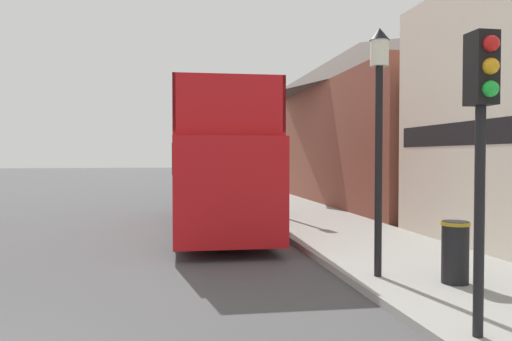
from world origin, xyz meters
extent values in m
plane|color=#4C4C4F|center=(0.00, 21.00, 0.00)|extent=(144.00, 144.00, 0.00)
cube|color=#999993|center=(7.74, 18.00, 0.07)|extent=(3.64, 108.00, 0.14)
cube|color=brown|center=(12.56, 19.43, 2.78)|extent=(6.00, 19.94, 5.55)
pyramid|color=#473D38|center=(12.56, 19.43, 6.83)|extent=(6.00, 19.94, 2.55)
cube|color=red|center=(4.26, 10.23, 1.49)|extent=(2.75, 9.62, 2.43)
cube|color=orange|center=(4.24, 9.75, 1.62)|extent=(2.65, 5.32, 0.45)
cube|color=black|center=(4.26, 10.23, 2.21)|extent=(2.76, 8.86, 0.70)
cube|color=red|center=(4.26, 10.23, 2.76)|extent=(2.73, 8.86, 0.10)
cube|color=red|center=(3.05, 10.26, 3.44)|extent=(0.31, 8.79, 1.26)
cube|color=red|center=(5.47, 10.19, 3.44)|extent=(0.31, 8.79, 1.26)
cube|color=red|center=(4.14, 5.87, 3.44)|extent=(2.49, 0.14, 1.26)
cube|color=red|center=(4.36, 13.95, 3.44)|extent=(2.53, 1.41, 1.26)
cylinder|color=black|center=(3.22, 13.22, 0.50)|extent=(0.31, 1.02, 1.01)
cylinder|color=black|center=(5.46, 13.16, 0.50)|extent=(0.31, 1.02, 1.01)
cylinder|color=black|center=(3.06, 7.49, 0.50)|extent=(0.31, 1.02, 1.01)
cylinder|color=black|center=(5.30, 7.42, 0.50)|extent=(0.31, 1.02, 1.01)
cube|color=navy|center=(4.79, 17.04, 0.58)|extent=(1.90, 4.21, 0.78)
cube|color=black|center=(4.79, 16.92, 1.25)|extent=(1.62, 2.04, 0.55)
cylinder|color=black|center=(3.93, 18.31, 0.34)|extent=(0.22, 0.69, 0.68)
cylinder|color=black|center=(5.56, 18.36, 0.34)|extent=(0.22, 0.69, 0.68)
cylinder|color=black|center=(4.01, 15.73, 0.34)|extent=(0.22, 0.69, 0.68)
cylinder|color=black|center=(5.64, 15.78, 0.34)|extent=(0.22, 0.69, 0.68)
cylinder|color=black|center=(6.38, 0.27, 1.50)|extent=(0.12, 0.12, 2.73)
cube|color=black|center=(6.38, 0.27, 3.29)|extent=(0.28, 0.31, 0.85)
sphere|color=red|center=(6.38, 0.10, 3.55)|extent=(0.19, 0.19, 0.19)
sphere|color=orange|center=(6.38, 0.10, 3.29)|extent=(0.19, 0.19, 0.19)
sphere|color=green|center=(6.38, 0.10, 3.04)|extent=(0.19, 0.19, 0.19)
cylinder|color=black|center=(6.45, 3.27, 2.00)|extent=(0.13, 0.13, 3.71)
cylinder|color=silver|center=(6.45, 3.27, 4.08)|extent=(0.32, 0.32, 0.45)
cone|color=black|center=(6.45, 3.27, 4.41)|extent=(0.35, 0.35, 0.22)
cylinder|color=black|center=(6.58, 12.69, 2.25)|extent=(0.13, 0.13, 4.21)
cylinder|color=silver|center=(6.58, 12.69, 4.58)|extent=(0.32, 0.32, 0.45)
cone|color=black|center=(6.58, 12.69, 4.91)|extent=(0.35, 0.35, 0.22)
cylinder|color=black|center=(6.40, 22.11, 1.97)|extent=(0.13, 0.13, 3.67)
cylinder|color=silver|center=(6.40, 22.11, 4.03)|extent=(0.32, 0.32, 0.45)
cone|color=black|center=(6.40, 22.11, 4.37)|extent=(0.35, 0.35, 0.22)
cylinder|color=black|center=(7.52, 2.58, 0.66)|extent=(0.44, 0.44, 1.05)
cylinder|color=#B28E1E|center=(7.52, 2.58, 1.15)|extent=(0.48, 0.48, 0.06)
camera|label=1|loc=(2.77, -5.00, 2.28)|focal=35.00mm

